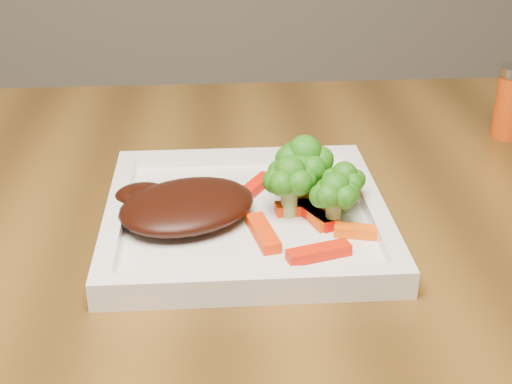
{
  "coord_description": "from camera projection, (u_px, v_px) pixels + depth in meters",
  "views": [
    {
      "loc": [
        -0.24,
        -0.67,
        1.1
      ],
      "look_at": [
        -0.19,
        -0.05,
        0.79
      ],
      "focal_mm": 50.0,
      "sensor_mm": 36.0,
      "label": 1
    }
  ],
  "objects": [
    {
      "name": "broccoli_2",
      "position": [
        334.0,
        199.0,
        0.67
      ],
      "size": [
        0.07,
        0.07,
        0.06
      ],
      "primitive_type": null,
      "rotation": [
        0.0,
        0.0,
        -0.36
      ],
      "color": "#217313",
      "rests_on": "plate"
    },
    {
      "name": "carrot_5",
      "position": [
        315.0,
        215.0,
        0.69
      ],
      "size": [
        0.04,
        0.06,
        0.01
      ],
      "primitive_type": "cube",
      "rotation": [
        0.0,
        0.0,
        -1.08
      ],
      "color": "red",
      "rests_on": "plate"
    },
    {
      "name": "carrot_3",
      "position": [
        343.0,
        189.0,
        0.74
      ],
      "size": [
        0.06,
        0.03,
        0.01
      ],
      "primitive_type": "cube",
      "rotation": [
        0.0,
        0.0,
        -0.28
      ],
      "color": "#FD4704",
      "rests_on": "plate"
    },
    {
      "name": "broccoli_3",
      "position": [
        289.0,
        186.0,
        0.69
      ],
      "size": [
        0.08,
        0.08,
        0.06
      ],
      "primitive_type": null,
      "rotation": [
        0.0,
        0.0,
        -0.42
      ],
      "color": "#187413",
      "rests_on": "plate"
    },
    {
      "name": "steak",
      "position": [
        187.0,
        206.0,
        0.68
      ],
      "size": [
        0.17,
        0.16,
        0.03
      ],
      "primitive_type": "ellipsoid",
      "rotation": [
        0.0,
        0.0,
        0.49
      ],
      "color": "black",
      "rests_on": "plate"
    },
    {
      "name": "carrot_7",
      "position": [
        313.0,
        214.0,
        0.69
      ],
      "size": [
        0.03,
        0.06,
        0.01
      ],
      "primitive_type": "cube",
      "rotation": [
        0.0,
        0.0,
        -1.24
      ],
      "color": "#EA4603",
      "rests_on": "plate"
    },
    {
      "name": "broccoli_1",
      "position": [
        344.0,
        181.0,
        0.69
      ],
      "size": [
        0.06,
        0.06,
        0.06
      ],
      "primitive_type": null,
      "rotation": [
        0.0,
        0.0,
        0.18
      ],
      "color": "#1B7513",
      "rests_on": "plate"
    },
    {
      "name": "carrot_4",
      "position": [
        256.0,
        186.0,
        0.75
      ],
      "size": [
        0.04,
        0.05,
        0.01
      ],
      "primitive_type": "cube",
      "rotation": [
        0.0,
        0.0,
        1.01
      ],
      "color": "red",
      "rests_on": "plate"
    },
    {
      "name": "carrot_0",
      "position": [
        319.0,
        252.0,
        0.63
      ],
      "size": [
        0.06,
        0.03,
        0.01
      ],
      "primitive_type": "cube",
      "rotation": [
        0.0,
        0.0,
        0.29
      ],
      "color": "red",
      "rests_on": "plate"
    },
    {
      "name": "carrot_1",
      "position": [
        362.0,
        232.0,
        0.66
      ],
      "size": [
        0.05,
        0.03,
        0.01
      ],
      "primitive_type": "cube",
      "rotation": [
        0.0,
        0.0,
        -0.24
      ],
      "color": "#F85604",
      "rests_on": "plate"
    },
    {
      "name": "broccoli_0",
      "position": [
        304.0,
        168.0,
        0.71
      ],
      "size": [
        0.08,
        0.08,
        0.07
      ],
      "primitive_type": null,
      "rotation": [
        0.0,
        0.0,
        -0.34
      ],
      "color": "#127014",
      "rests_on": "plate"
    },
    {
      "name": "carrot_6",
      "position": [
        306.0,
        207.0,
        0.7
      ],
      "size": [
        0.06,
        0.02,
        0.01
      ],
      "primitive_type": "cube",
      "rotation": [
        0.0,
        0.0,
        0.06
      ],
      "color": "#FF3204",
      "rests_on": "plate"
    },
    {
      "name": "spice_shaker",
      "position": [
        512.0,
        102.0,
        0.89
      ],
      "size": [
        0.05,
        0.05,
        0.09
      ],
      "primitive_type": "cylinder",
      "rotation": [
        0.0,
        0.0,
        -0.16
      ],
      "color": "#D0410B",
      "rests_on": "dining_table"
    },
    {
      "name": "carrot_2",
      "position": [
        263.0,
        233.0,
        0.66
      ],
      "size": [
        0.03,
        0.07,
        0.01
      ],
      "primitive_type": "cube",
      "rotation": [
        0.0,
        0.0,
        1.78
      ],
      "color": "#ED3103",
      "rests_on": "plate"
    },
    {
      "name": "plate",
      "position": [
        246.0,
        220.0,
        0.7
      ],
      "size": [
        0.27,
        0.27,
        0.01
      ],
      "primitive_type": "cube",
      "color": "white",
      "rests_on": "dining_table"
    }
  ]
}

